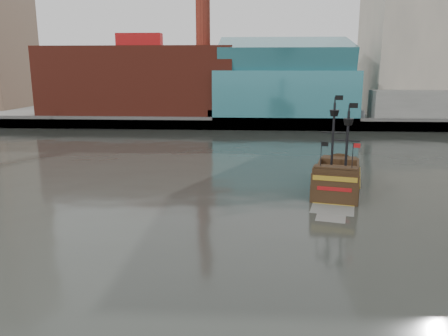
{
  "coord_description": "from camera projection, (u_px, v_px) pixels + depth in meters",
  "views": [
    {
      "loc": [
        3.04,
        -27.18,
        12.41
      ],
      "look_at": [
        0.74,
        9.55,
        4.0
      ],
      "focal_mm": 35.0,
      "sensor_mm": 36.0,
      "label": 1
    }
  ],
  "objects": [
    {
      "name": "ground",
      "position": [
        204.0,
        257.0,
        29.39
      ],
      "size": [
        400.0,
        400.0,
        0.0
      ],
      "primitive_type": "plane",
      "color": "#242722",
      "rests_on": "ground"
    },
    {
      "name": "promenade_far",
      "position": [
        240.0,
        111.0,
        118.68
      ],
      "size": [
        220.0,
        60.0,
        2.0
      ],
      "primitive_type": "cube",
      "color": "slate",
      "rests_on": "ground"
    },
    {
      "name": "pirate_ship",
      "position": [
        337.0,
        181.0,
        45.45
      ],
      "size": [
        7.23,
        14.49,
        10.41
      ],
      "rotation": [
        0.0,
        0.0,
        -0.23
      ],
      "color": "black",
      "rests_on": "ground"
    },
    {
      "name": "skyline",
      "position": [
        262.0,
        17.0,
        105.88
      ],
      "size": [
        149.0,
        45.0,
        62.0
      ],
      "color": "#7B5D4A",
      "rests_on": "promenade_far"
    },
    {
      "name": "seawall",
      "position": [
        236.0,
        124.0,
        89.91
      ],
      "size": [
        220.0,
        1.0,
        2.6
      ],
      "primitive_type": "cube",
      "color": "#4C4C49",
      "rests_on": "ground"
    }
  ]
}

